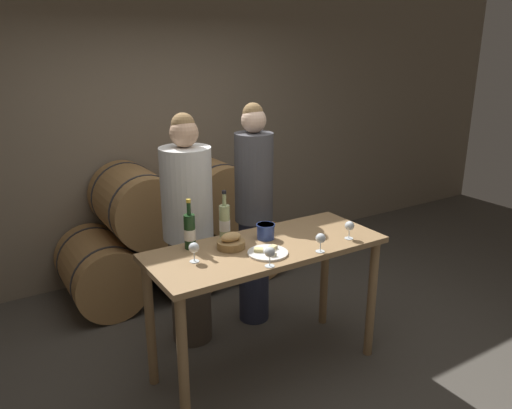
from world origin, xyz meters
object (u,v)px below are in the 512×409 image
at_px(bread_basket, 231,242).
at_px(wine_glass_left, 270,253).
at_px(wine_bottle_white, 225,222).
at_px(wine_glass_right, 349,227).
at_px(tasting_table, 266,265).
at_px(cheese_plate, 268,253).
at_px(blue_crock, 266,231).
at_px(wine_glass_center, 321,239).
at_px(person_right, 254,213).
at_px(wine_glass_far_left, 194,248).
at_px(person_left, 188,232).
at_px(wine_bottle_red, 190,231).

xyz_separation_m(bread_basket, wine_glass_left, (0.06, -0.37, 0.05)).
xyz_separation_m(wine_bottle_white, wine_glass_right, (0.73, -0.45, -0.03)).
distance_m(tasting_table, cheese_plate, 0.21).
relative_size(cheese_plate, wine_glass_left, 2.07).
height_order(blue_crock, wine_glass_center, wine_glass_center).
relative_size(wine_bottle_white, bread_basket, 1.86).
xyz_separation_m(person_right, wine_glass_far_left, (-0.82, -0.62, 0.10)).
relative_size(person_left, wine_glass_center, 14.13).
bearing_deg(wine_bottle_white, wine_glass_left, -88.44).
bearing_deg(person_right, cheese_plate, -115.70).
bearing_deg(person_right, tasting_table, -114.87).
distance_m(blue_crock, wine_glass_right, 0.58).
relative_size(person_left, bread_basket, 9.57).
height_order(wine_bottle_red, cheese_plate, wine_bottle_red).
xyz_separation_m(person_right, blue_crock, (-0.23, -0.53, 0.07)).
bearing_deg(cheese_plate, wine_glass_left, -119.77).
distance_m(person_left, cheese_plate, 0.79).
distance_m(wine_glass_left, wine_glass_right, 0.72).
bearing_deg(cheese_plate, wine_glass_center, -25.96).
distance_m(wine_glass_left, wine_glass_center, 0.40).
bearing_deg(wine_glass_right, person_left, 134.73).
height_order(cheese_plate, wine_glass_far_left, wine_glass_far_left).
distance_m(person_left, wine_bottle_red, 0.48).
height_order(bread_basket, wine_glass_far_left, wine_glass_far_left).
relative_size(bread_basket, wine_glass_right, 1.48).
bearing_deg(wine_glass_far_left, person_left, 68.83).
bearing_deg(person_left, tasting_table, -66.13).
bearing_deg(wine_glass_right, tasting_table, 159.77).
height_order(tasting_table, wine_glass_right, wine_glass_right).
height_order(wine_bottle_red, wine_bottle_white, wine_bottle_white).
height_order(person_left, person_right, person_right).
relative_size(tasting_table, cheese_plate, 6.18).
bearing_deg(person_left, blue_crock, -57.28).
relative_size(wine_bottle_red, wine_glass_far_left, 2.67).
xyz_separation_m(person_right, bread_basket, (-0.52, -0.55, 0.05)).
bearing_deg(person_right, wine_bottle_red, -151.12).
bearing_deg(wine_glass_far_left, wine_bottle_white, 34.33).
bearing_deg(tasting_table, wine_bottle_red, 153.71).
distance_m(blue_crock, bread_basket, 0.29).
xyz_separation_m(person_left, person_right, (0.58, 0.00, 0.04)).
distance_m(tasting_table, wine_glass_right, 0.63).
height_order(tasting_table, wine_bottle_white, wine_bottle_white).
height_order(tasting_table, wine_bottle_red, wine_bottle_red).
height_order(wine_glass_far_left, wine_glass_right, same).
distance_m(person_left, person_right, 0.58).
bearing_deg(tasting_table, person_left, 113.87).
bearing_deg(wine_glass_far_left, bread_basket, 13.10).
height_order(person_right, wine_glass_right, person_right).
height_order(person_left, wine_glass_far_left, person_left).
distance_m(wine_bottle_white, wine_glass_right, 0.86).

